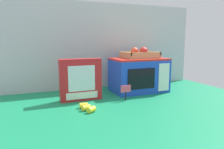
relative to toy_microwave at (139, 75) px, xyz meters
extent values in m
plane|color=#147A4C|center=(-0.18, -0.06, -0.13)|extent=(1.70, 1.70, 0.00)
cube|color=#B7BABF|center=(-0.18, 0.25, 0.21)|extent=(1.61, 0.03, 0.68)
cube|color=blue|center=(0.00, 0.00, -0.01)|extent=(0.40, 0.26, 0.24)
cube|color=red|center=(0.00, 0.00, 0.12)|extent=(0.40, 0.26, 0.01)
cube|color=black|center=(-0.05, -0.13, -0.01)|extent=(0.21, 0.01, 0.14)
cube|color=white|center=(0.14, -0.13, -0.01)|extent=(0.09, 0.01, 0.20)
cube|color=tan|center=(0.02, 0.03, 0.14)|extent=(0.25, 0.20, 0.02)
cube|color=tan|center=(0.02, -0.07, 0.16)|extent=(0.25, 0.01, 0.02)
cube|color=tan|center=(0.02, 0.12, 0.16)|extent=(0.25, 0.01, 0.02)
cube|color=tan|center=(-0.10, 0.03, 0.16)|extent=(0.01, 0.20, 0.02)
cube|color=tan|center=(0.14, 0.03, 0.16)|extent=(0.01, 0.20, 0.02)
sphere|color=#E04228|center=(-0.02, 0.03, 0.18)|extent=(0.06, 0.06, 0.06)
sphere|color=red|center=(0.02, -0.03, 0.18)|extent=(0.06, 0.06, 0.06)
cube|color=red|center=(-0.47, -0.08, 0.01)|extent=(0.27, 0.06, 0.27)
cube|color=silver|center=(-0.47, -0.11, 0.02)|extent=(0.17, 0.00, 0.16)
cube|color=white|center=(-0.47, -0.11, -0.09)|extent=(0.20, 0.00, 0.04)
cylinder|color=black|center=(-0.20, -0.20, -0.10)|extent=(0.01, 0.01, 0.06)
cube|color=#F44C6B|center=(-0.20, -0.20, -0.05)|extent=(0.07, 0.00, 0.05)
cylinder|color=yellow|center=(-0.49, -0.26, -0.11)|extent=(0.05, 0.04, 0.03)
cylinder|color=yellow|center=(-0.49, -0.30, -0.11)|extent=(0.05, 0.04, 0.03)
cylinder|color=yellow|center=(-0.47, -0.34, -0.11)|extent=(0.06, 0.05, 0.03)
camera|label=1|loc=(-0.78, -1.40, 0.26)|focal=34.05mm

